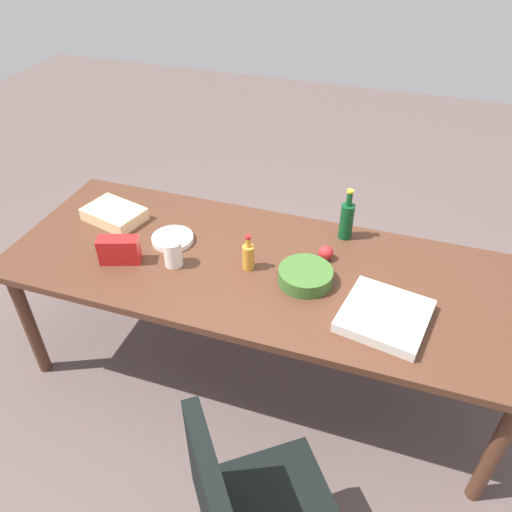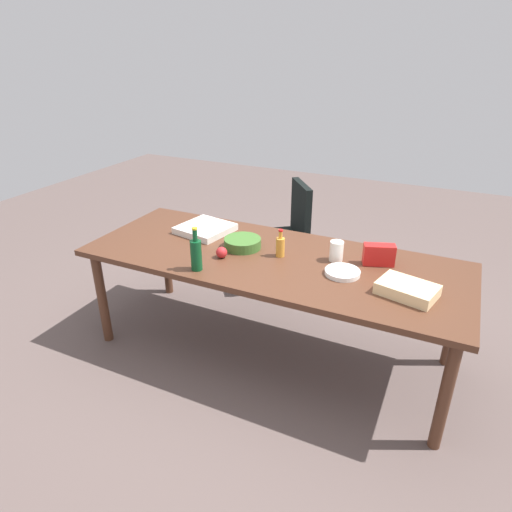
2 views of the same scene
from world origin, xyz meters
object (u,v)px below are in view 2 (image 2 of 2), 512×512
(chip_bag_red, at_px, (379,255))
(pizza_box, at_px, (205,229))
(salad_bowl, at_px, (243,243))
(paper_plate_stack, at_px, (342,272))
(conference_table, at_px, (272,266))
(mayo_jar, at_px, (336,251))
(wine_bottle, at_px, (196,254))
(sheet_cake, at_px, (407,289))
(office_chair, at_px, (282,246))
(apple_red, at_px, (222,252))
(dressing_bottle, at_px, (280,246))

(chip_bag_red, distance_m, pizza_box, 1.31)
(salad_bowl, bearing_deg, paper_plate_stack, 172.72)
(conference_table, distance_m, mayo_jar, 0.45)
(wine_bottle, relative_size, sheet_cake, 0.90)
(pizza_box, height_order, sheet_cake, sheet_cake)
(conference_table, height_order, sheet_cake, sheet_cake)
(wine_bottle, distance_m, sheet_cake, 1.29)
(office_chair, bearing_deg, paper_plate_stack, 127.64)
(wine_bottle, xyz_separation_m, apple_red, (-0.06, -0.22, -0.07))
(conference_table, bearing_deg, sheet_cake, 171.59)
(paper_plate_stack, height_order, apple_red, apple_red)
(pizza_box, distance_m, dressing_bottle, 0.71)
(chip_bag_red, xyz_separation_m, paper_plate_stack, (0.17, 0.24, -0.05))
(salad_bowl, relative_size, sheet_cake, 0.82)
(paper_plate_stack, xyz_separation_m, salad_bowl, (0.75, -0.10, 0.02))
(chip_bag_red, distance_m, paper_plate_stack, 0.30)
(pizza_box, bearing_deg, paper_plate_stack, 178.70)
(conference_table, distance_m, sheet_cake, 0.92)
(apple_red, bearing_deg, chip_bag_red, -160.47)
(wine_bottle, xyz_separation_m, dressing_bottle, (-0.40, -0.41, -0.04))
(pizza_box, xyz_separation_m, sheet_cake, (-1.54, 0.32, 0.01))
(conference_table, height_order, salad_bowl, salad_bowl)
(paper_plate_stack, height_order, mayo_jar, mayo_jar)
(chip_bag_red, xyz_separation_m, sheet_cake, (-0.23, 0.32, -0.03))
(apple_red, bearing_deg, sheet_cake, -178.96)
(chip_bag_red, height_order, sheet_cake, chip_bag_red)
(chip_bag_red, height_order, apple_red, chip_bag_red)
(wine_bottle, relative_size, salad_bowl, 1.11)
(wine_bottle, bearing_deg, chip_bag_red, -151.19)
(pizza_box, bearing_deg, apple_red, 144.79)
(apple_red, bearing_deg, salad_bowl, -105.09)
(paper_plate_stack, bearing_deg, chip_bag_red, -125.89)
(chip_bag_red, xyz_separation_m, apple_red, (0.98, 0.35, -0.03))
(wine_bottle, distance_m, chip_bag_red, 1.18)
(apple_red, bearing_deg, paper_plate_stack, -172.32)
(office_chair, bearing_deg, pizza_box, 69.89)
(salad_bowl, xyz_separation_m, dressing_bottle, (-0.29, 0.01, 0.04))
(conference_table, height_order, chip_bag_red, chip_bag_red)
(wine_bottle, height_order, apple_red, wine_bottle)
(wine_bottle, distance_m, salad_bowl, 0.45)
(office_chair, distance_m, salad_bowl, 1.08)
(conference_table, xyz_separation_m, salad_bowl, (0.25, -0.05, 0.10))
(sheet_cake, bearing_deg, chip_bag_red, -54.74)
(office_chair, xyz_separation_m, salad_bowl, (-0.08, 0.99, 0.44))
(office_chair, relative_size, sheet_cake, 3.04)
(office_chair, distance_m, chip_bag_red, 1.40)
(salad_bowl, xyz_separation_m, sheet_cake, (-1.15, 0.18, -0.00))
(office_chair, bearing_deg, apple_red, 91.42)
(paper_plate_stack, distance_m, mayo_jar, 0.21)
(pizza_box, bearing_deg, sheet_cake, 178.60)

